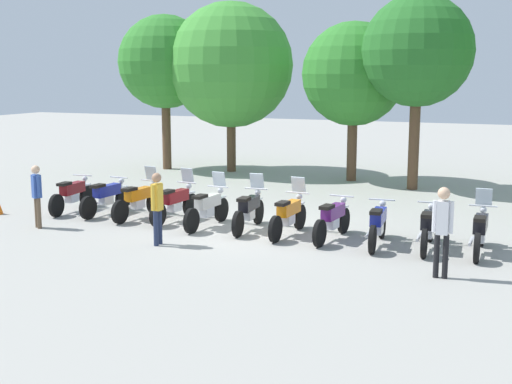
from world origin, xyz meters
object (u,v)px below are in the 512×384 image
(person_1, at_px, (442,225))
(motorcycle_0, at_px, (72,194))
(motorcycle_6, at_px, (289,214))
(tree_2, at_px, (354,74))
(motorcycle_2, at_px, (138,199))
(person_0, at_px, (157,203))
(tree_3, at_px, (418,52))
(motorcycle_4, at_px, (208,207))
(person_2, at_px, (37,192))
(motorcycle_1, at_px, (107,196))
(motorcycle_7, at_px, (333,219))
(tree_0, at_px, (165,62))
(motorcycle_9, at_px, (428,227))
(motorcycle_3, at_px, (175,202))
(motorcycle_8, at_px, (378,224))
(motorcycle_10, at_px, (480,230))
(tree_1, at_px, (231,65))
(motorcycle_5, at_px, (249,210))

(person_1, bearing_deg, motorcycle_0, 75.93)
(motorcycle_6, height_order, tree_2, tree_2)
(motorcycle_2, bearing_deg, person_0, -135.38)
(tree_3, bearing_deg, person_0, -112.39)
(motorcycle_4, bearing_deg, person_2, 117.27)
(motorcycle_1, bearing_deg, motorcycle_7, -89.98)
(person_1, relative_size, tree_0, 0.29)
(motorcycle_9, bearing_deg, motorcycle_3, 83.26)
(tree_0, height_order, tree_3, tree_3)
(motorcycle_4, height_order, motorcycle_8, motorcycle_4)
(motorcycle_0, xyz_separation_m, motorcycle_10, (11.19, -0.37, 0.01))
(motorcycle_2, bearing_deg, tree_1, 12.91)
(motorcycle_7, bearing_deg, motorcycle_5, 90.69)
(motorcycle_4, xyz_separation_m, person_1, (6.16, -2.27, 0.54))
(motorcycle_6, bearing_deg, motorcycle_0, 89.85)
(person_2, distance_m, tree_1, 11.63)
(motorcycle_4, relative_size, motorcycle_9, 1.00)
(motorcycle_1, xyz_separation_m, tree_3, (7.25, 7.48, 4.12))
(motorcycle_6, xyz_separation_m, person_1, (3.92, -2.22, 0.54))
(motorcycle_5, bearing_deg, tree_2, -6.03)
(motorcycle_9, bearing_deg, motorcycle_8, 91.04)
(motorcycle_2, distance_m, motorcycle_9, 7.84)
(motorcycle_8, height_order, person_0, person_0)
(motorcycle_6, height_order, motorcycle_9, motorcycle_6)
(motorcycle_5, height_order, motorcycle_7, motorcycle_5)
(motorcycle_8, bearing_deg, motorcycle_5, 80.55)
(tree_2, bearing_deg, motorcycle_2, -113.27)
(motorcycle_4, height_order, motorcycle_7, motorcycle_4)
(motorcycle_5, xyz_separation_m, motorcycle_6, (1.12, -0.16, 0.00))
(motorcycle_3, distance_m, motorcycle_8, 5.61)
(motorcycle_0, xyz_separation_m, tree_0, (-1.89, 8.72, 3.85))
(motorcycle_3, relative_size, person_0, 1.30)
(tree_0, bearing_deg, motorcycle_3, -58.94)
(person_0, bearing_deg, motorcycle_0, -28.24)
(motorcycle_4, bearing_deg, motorcycle_10, -87.27)
(tree_1, bearing_deg, motorcycle_8, -49.86)
(motorcycle_10, relative_size, person_0, 1.30)
(motorcycle_3, height_order, motorcycle_10, same)
(motorcycle_2, bearing_deg, motorcycle_5, -88.03)
(motorcycle_1, xyz_separation_m, motorcycle_5, (4.47, -0.27, 0.01))
(person_2, relative_size, tree_2, 0.28)
(motorcycle_8, relative_size, tree_3, 0.34)
(motorcycle_5, bearing_deg, motorcycle_1, 82.94)
(person_0, height_order, tree_2, tree_2)
(motorcycle_3, relative_size, motorcycle_6, 1.00)
(motorcycle_0, distance_m, motorcycle_2, 2.24)
(motorcycle_6, xyz_separation_m, tree_3, (1.65, 7.90, 4.11))
(motorcycle_6, xyz_separation_m, tree_1, (-5.84, 9.44, 3.71))
(motorcycle_6, bearing_deg, person_2, 108.33)
(person_1, bearing_deg, motorcycle_6, 60.06)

